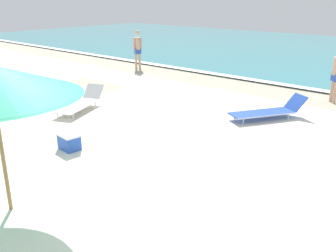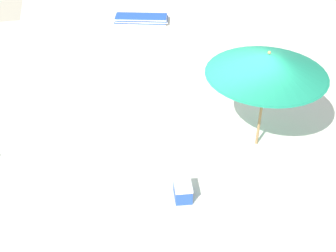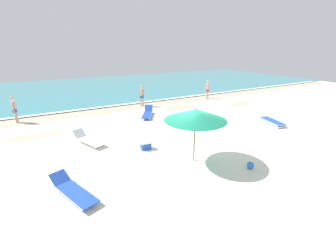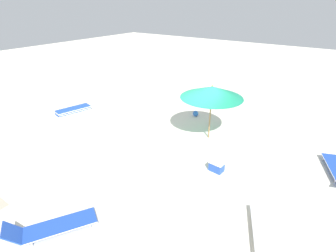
# 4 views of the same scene
# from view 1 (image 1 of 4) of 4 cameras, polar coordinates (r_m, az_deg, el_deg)

# --- Properties ---
(ground_plane) EXTENTS (60.00, 60.00, 0.16)m
(ground_plane) POSITION_cam_1_polar(r_m,az_deg,el_deg) (6.73, -13.57, -11.27)
(ground_plane) COLOR silver
(sun_lounger_under_umbrella) EXTENTS (1.37, 2.14, 0.58)m
(sun_lounger_under_umbrella) POSITION_cam_1_polar(r_m,az_deg,el_deg) (11.61, -13.12, 3.47)
(sun_lounger_under_umbrella) COLOR white
(sun_lounger_under_umbrella) RESTS_ON ground_plane
(sun_lounger_beside_umbrella) EXTENTS (1.64, 2.20, 0.60)m
(sun_lounger_beside_umbrella) POSITION_cam_1_polar(r_m,az_deg,el_deg) (10.89, 15.10, 2.25)
(sun_lounger_beside_umbrella) COLOR blue
(sun_lounger_beside_umbrella) RESTS_ON ground_plane
(beachgoer_wading_adult) EXTENTS (0.35, 0.34, 1.76)m
(beachgoer_wading_adult) POSITION_cam_1_polar(r_m,az_deg,el_deg) (13.07, 24.29, 7.54)
(beachgoer_wading_adult) COLOR tan
(beachgoer_wading_adult) RESTS_ON ground_plane
(beachgoer_shoreline_child) EXTENTS (0.27, 0.44, 1.76)m
(beachgoer_shoreline_child) POSITION_cam_1_polar(r_m,az_deg,el_deg) (17.83, -4.67, 11.87)
(beachgoer_shoreline_child) COLOR tan
(beachgoer_shoreline_child) RESTS_ON ground_plane
(cooler_box) EXTENTS (0.53, 0.40, 0.37)m
(cooler_box) POSITION_cam_1_polar(r_m,az_deg,el_deg) (8.68, -14.83, -2.29)
(cooler_box) COLOR blue
(cooler_box) RESTS_ON ground_plane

